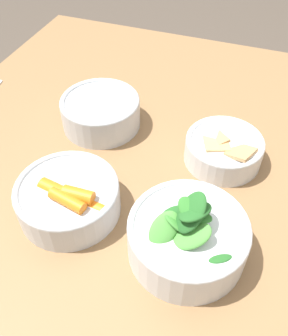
{
  "coord_description": "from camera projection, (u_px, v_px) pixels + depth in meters",
  "views": [
    {
      "loc": [
        -0.44,
        -0.11,
        1.24
      ],
      "look_at": [
        -0.04,
        0.03,
        0.79
      ],
      "focal_mm": 40.0,
      "sensor_mm": 36.0,
      "label": 1
    }
  ],
  "objects": [
    {
      "name": "bowl_carrots",
      "position": [
        68.0,
        197.0,
        0.58
      ],
      "size": [
        0.16,
        0.16,
        0.07
      ],
      "color": "silver",
      "rests_on": "dining_table"
    },
    {
      "name": "dining_table",
      "position": [
        167.0,
        212.0,
        0.75
      ],
      "size": [
        0.99,
        0.99,
        0.76
      ],
      "color": "olive",
      "rests_on": "ground_plane"
    },
    {
      "name": "ground_plane",
      "position": [
        158.0,
        333.0,
        1.21
      ],
      "size": [
        10.0,
        10.0,
        0.0
      ],
      "primitive_type": "plane",
      "color": "#4C4238"
    },
    {
      "name": "bowl_beans_hotdog",
      "position": [
        101.0,
        113.0,
        0.73
      ],
      "size": [
        0.15,
        0.15,
        0.06
      ],
      "color": "silver",
      "rests_on": "dining_table"
    },
    {
      "name": "bowl_greens",
      "position": [
        188.0,
        236.0,
        0.52
      ],
      "size": [
        0.17,
        0.17,
        0.12
      ],
      "color": "silver",
      "rests_on": "dining_table"
    },
    {
      "name": "bowl_cookies",
      "position": [
        224.0,
        148.0,
        0.66
      ],
      "size": [
        0.14,
        0.14,
        0.06
      ],
      "color": "silver",
      "rests_on": "dining_table"
    }
  ]
}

